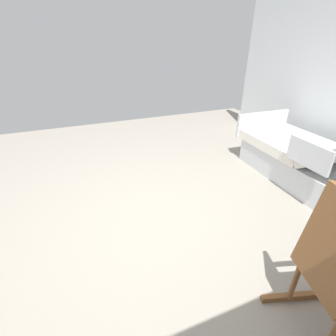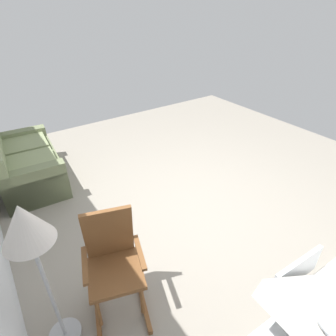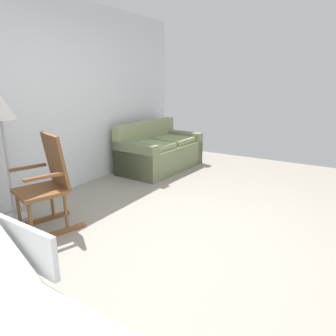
{
  "view_description": "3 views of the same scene",
  "coord_description": "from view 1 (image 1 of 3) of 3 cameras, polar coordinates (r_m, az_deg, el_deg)",
  "views": [
    {
      "loc": [
        0.67,
        2.06,
        1.75
      ],
      "look_at": [
        0.01,
        0.46,
        0.85
      ],
      "focal_mm": 26.45,
      "sensor_mm": 36.0,
      "label": 1
    },
    {
      "loc": [
        -2.28,
        2.06,
        2.54
      ],
      "look_at": [
        0.14,
        0.39,
        0.7
      ],
      "focal_mm": 29.33,
      "sensor_mm": 36.0,
      "label": 2
    },
    {
      "loc": [
        -2.67,
        -1.23,
        1.6
      ],
      "look_at": [
        0.16,
        0.5,
        0.65
      ],
      "focal_mm": 33.36,
      "sensor_mm": 36.0,
      "label": 3
    }
  ],
  "objects": [
    {
      "name": "ground_plane",
      "position": [
        2.79,
        -3.43,
        -11.36
      ],
      "size": [
        7.44,
        7.44,
        0.0
      ],
      "primitive_type": "plane",
      "color": "gray"
    },
    {
      "name": "hospital_bed",
      "position": [
        3.78,
        30.31,
        1.25
      ],
      "size": [
        1.07,
        2.1,
        1.11
      ],
      "color": "silver",
      "rests_on": "ground"
    }
  ]
}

